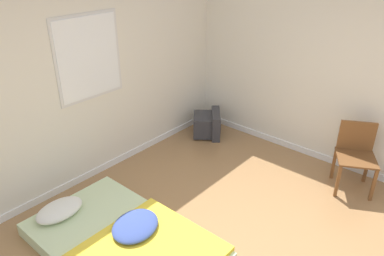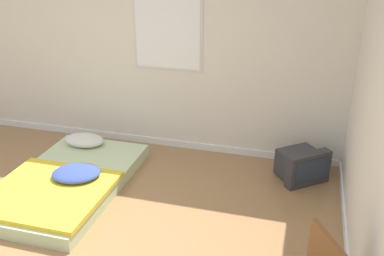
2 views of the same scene
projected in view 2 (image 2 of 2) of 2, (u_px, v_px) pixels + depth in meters
The scene contains 3 objects.
wall_back at pixel (147, 51), 5.44m from camera, with size 7.45×0.08×2.60m.
mattress_bed at pixel (67, 180), 4.81m from camera, with size 1.21×1.99×0.29m.
crt_tv at pixel (301, 165), 4.97m from camera, with size 0.64×0.63×0.39m.
Camera 2 is at (2.00, -2.48, 2.59)m, focal length 40.00 mm.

